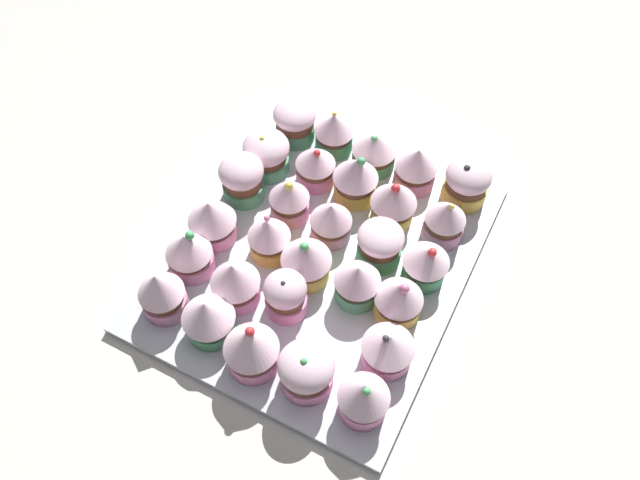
# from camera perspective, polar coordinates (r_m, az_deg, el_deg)

# --- Properties ---
(ground_plane) EXTENTS (1.80, 1.80, 0.03)m
(ground_plane) POSITION_cam_1_polar(r_m,az_deg,el_deg) (0.89, 0.00, -1.97)
(ground_plane) COLOR beige
(baking_tray) EXTENTS (0.44, 0.37, 0.01)m
(baking_tray) POSITION_cam_1_polar(r_m,az_deg,el_deg) (0.87, 0.00, -1.27)
(baking_tray) COLOR silver
(baking_tray) RESTS_ON ground_plane
(cupcake_0) EXTENTS (0.06, 0.06, 0.08)m
(cupcake_0) POSITION_cam_1_polar(r_m,az_deg,el_deg) (0.74, 3.82, -13.44)
(cupcake_0) COLOR pink
(cupcake_0) RESTS_ON baking_tray
(cupcake_1) EXTENTS (0.06, 0.06, 0.07)m
(cupcake_1) POSITION_cam_1_polar(r_m,az_deg,el_deg) (0.77, 5.92, -9.27)
(cupcake_1) COLOR pink
(cupcake_1) RESTS_ON baking_tray
(cupcake_2) EXTENTS (0.06, 0.06, 0.07)m
(cupcake_2) POSITION_cam_1_polar(r_m,az_deg,el_deg) (0.80, 6.87, -5.02)
(cupcake_2) COLOR #EFC651
(cupcake_2) RESTS_ON baking_tray
(cupcake_3) EXTENTS (0.06, 0.06, 0.07)m
(cupcake_3) POSITION_cam_1_polar(r_m,az_deg,el_deg) (0.83, 9.15, -1.95)
(cupcake_3) COLOR #4C9E6B
(cupcake_3) RESTS_ON baking_tray
(cupcake_4) EXTENTS (0.05, 0.05, 0.07)m
(cupcake_4) POSITION_cam_1_polar(r_m,az_deg,el_deg) (0.87, 10.78, 1.69)
(cupcake_4) COLOR pink
(cupcake_4) RESTS_ON baking_tray
(cupcake_5) EXTENTS (0.06, 0.06, 0.07)m
(cupcake_5) POSITION_cam_1_polar(r_m,az_deg,el_deg) (0.91, 12.61, 4.92)
(cupcake_5) COLOR #EFC651
(cupcake_5) RESTS_ON baking_tray
(cupcake_6) EXTENTS (0.07, 0.07, 0.07)m
(cupcake_6) POSITION_cam_1_polar(r_m,az_deg,el_deg) (0.76, -1.18, -11.22)
(cupcake_6) COLOR pink
(cupcake_6) RESTS_ON baking_tray
(cupcake_7) EXTENTS (0.06, 0.06, 0.07)m
(cupcake_7) POSITION_cam_1_polar(r_m,az_deg,el_deg) (0.80, 3.25, -3.63)
(cupcake_7) COLOR #4C9E6B
(cupcake_7) RESTS_ON baking_tray
(cupcake_8) EXTENTS (0.06, 0.06, 0.06)m
(cupcake_8) POSITION_cam_1_polar(r_m,az_deg,el_deg) (0.84, 5.22, -0.34)
(cupcake_8) COLOR #4C9E6B
(cupcake_8) RESTS_ON baking_tray
(cupcake_9) EXTENTS (0.06, 0.06, 0.08)m
(cupcake_9) POSITION_cam_1_polar(r_m,az_deg,el_deg) (0.87, 6.42, 3.40)
(cupcake_9) COLOR #EFC651
(cupcake_9) RESTS_ON baking_tray
(cupcake_10) EXTENTS (0.06, 0.06, 0.07)m
(cupcake_10) POSITION_cam_1_polar(r_m,az_deg,el_deg) (0.91, 8.34, 6.32)
(cupcake_10) COLOR pink
(cupcake_10) RESTS_ON baking_tray
(cupcake_11) EXTENTS (0.07, 0.07, 0.08)m
(cupcake_11) POSITION_cam_1_polar(r_m,az_deg,el_deg) (0.76, -5.71, -9.41)
(cupcake_11) COLOR pink
(cupcake_11) RESTS_ON baking_tray
(cupcake_12) EXTENTS (0.05, 0.05, 0.07)m
(cupcake_12) POSITION_cam_1_polar(r_m,az_deg,el_deg) (0.80, -3.23, -4.63)
(cupcake_12) COLOR pink
(cupcake_12) RESTS_ON baking_tray
(cupcake_13) EXTENTS (0.06, 0.06, 0.08)m
(cupcake_13) POSITION_cam_1_polar(r_m,az_deg,el_deg) (0.82, -1.43, -1.51)
(cupcake_13) COLOR #EFC651
(cupcake_13) RESTS_ON baking_tray
(cupcake_14) EXTENTS (0.06, 0.06, 0.07)m
(cupcake_14) POSITION_cam_1_polar(r_m,az_deg,el_deg) (0.85, 0.82, 1.79)
(cupcake_14) COLOR pink
(cupcake_14) RESTS_ON baking_tray
(cupcake_15) EXTENTS (0.06, 0.06, 0.08)m
(cupcake_15) POSITION_cam_1_polar(r_m,az_deg,el_deg) (0.89, 3.37, 5.31)
(cupcake_15) COLOR #EFC651
(cupcake_15) RESTS_ON baking_tray
(cupcake_16) EXTENTS (0.06, 0.06, 0.07)m
(cupcake_16) POSITION_cam_1_polar(r_m,az_deg,el_deg) (0.93, 4.96, 7.71)
(cupcake_16) COLOR #4C9E6B
(cupcake_16) RESTS_ON baking_tray
(cupcake_17) EXTENTS (0.06, 0.06, 0.07)m
(cupcake_17) POSITION_cam_1_polar(r_m,az_deg,el_deg) (0.79, -9.68, -6.57)
(cupcake_17) COLOR #4C9E6B
(cupcake_17) RESTS_ON baking_tray
(cupcake_18) EXTENTS (0.06, 0.06, 0.07)m
(cupcake_18) POSITION_cam_1_polar(r_m,az_deg,el_deg) (0.81, -7.38, -3.52)
(cupcake_18) COLOR pink
(cupcake_18) RESTS_ON baking_tray
(cupcake_19) EXTENTS (0.06, 0.06, 0.07)m
(cupcake_19) POSITION_cam_1_polar(r_m,az_deg,el_deg) (0.84, -4.43, 0.29)
(cupcake_19) COLOR #EFC651
(cupcake_19) RESTS_ON baking_tray
(cupcake_20) EXTENTS (0.05, 0.05, 0.07)m
(cupcake_20) POSITION_cam_1_polar(r_m,az_deg,el_deg) (0.87, -2.68, 3.62)
(cupcake_20) COLOR pink
(cupcake_20) RESTS_ON baking_tray
(cupcake_21) EXTENTS (0.06, 0.06, 0.07)m
(cupcake_21) POSITION_cam_1_polar(r_m,az_deg,el_deg) (0.91, -0.39, 6.49)
(cupcake_21) COLOR pink
(cupcake_21) RESTS_ON baking_tray
(cupcake_22) EXTENTS (0.06, 0.06, 0.07)m
(cupcake_22) POSITION_cam_1_polar(r_m,az_deg,el_deg) (0.95, 1.23, 9.39)
(cupcake_22) COLOR #4C9E6B
(cupcake_22) RESTS_ON baking_tray
(cupcake_23) EXTENTS (0.06, 0.06, 0.08)m
(cupcake_23) POSITION_cam_1_polar(r_m,az_deg,el_deg) (0.81, -13.61, -4.41)
(cupcake_23) COLOR pink
(cupcake_23) RESTS_ON baking_tray
(cupcake_24) EXTENTS (0.06, 0.06, 0.08)m
(cupcake_24) POSITION_cam_1_polar(r_m,az_deg,el_deg) (0.84, -11.32, -1.01)
(cupcake_24) COLOR pink
(cupcake_24) RESTS_ON baking_tray
(cupcake_25) EXTENTS (0.06, 0.06, 0.07)m
(cupcake_25) POSITION_cam_1_polar(r_m,az_deg,el_deg) (0.86, -9.37, 1.82)
(cupcake_25) COLOR pink
(cupcake_25) RESTS_ON baking_tray
(cupcake_26) EXTENTS (0.06, 0.06, 0.07)m
(cupcake_26) POSITION_cam_1_polar(r_m,az_deg,el_deg) (0.90, -6.77, 5.36)
(cupcake_26) COLOR #4C9E6B
(cupcake_26) RESTS_ON baking_tray
(cupcake_27) EXTENTS (0.06, 0.06, 0.07)m
(cupcake_27) POSITION_cam_1_polar(r_m,az_deg,el_deg) (0.93, -4.65, 7.50)
(cupcake_27) COLOR #4C9E6B
(cupcake_27) RESTS_ON baking_tray
(cupcake_28) EXTENTS (0.06, 0.06, 0.06)m
(cupcake_28) POSITION_cam_1_polar(r_m,az_deg,el_deg) (0.96, -2.18, 10.26)
(cupcake_28) COLOR #4C9E6B
(cupcake_28) RESTS_ON baking_tray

